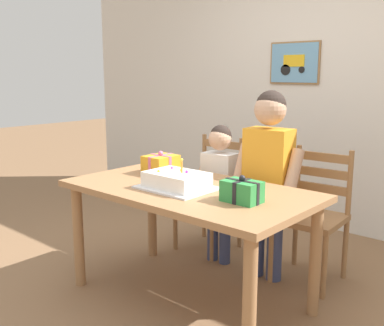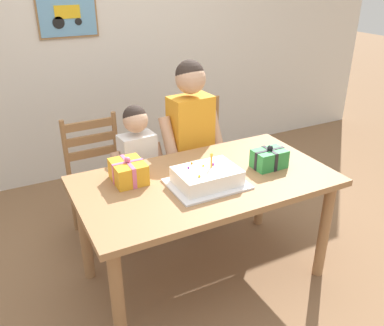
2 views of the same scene
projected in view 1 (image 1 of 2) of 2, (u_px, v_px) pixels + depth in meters
name	position (u px, v px, depth m)	size (l,w,h in m)	color
ground_plane	(189.00, 298.00, 2.92)	(20.00, 20.00, 0.00)	#846042
back_wall	(329.00, 88.00, 4.08)	(6.40, 0.11, 2.60)	silver
dining_table	(189.00, 202.00, 2.80)	(1.55, 0.85, 0.74)	#9E7047
birthday_cake	(177.00, 181.00, 2.74)	(0.44, 0.34, 0.19)	silver
gift_box_red_large	(242.00, 191.00, 2.45)	(0.21, 0.15, 0.15)	#2D8E42
gift_box_beside_cake	(161.00, 164.00, 3.17)	(0.19, 0.22, 0.16)	gold
chair_left	(211.00, 193.00, 3.71)	(0.43, 0.43, 0.92)	#996B42
chair_right	(313.00, 215.00, 3.12)	(0.44, 0.44, 0.92)	#996B42
child_older	(268.00, 167.00, 3.07)	(0.49, 0.28, 1.32)	#38426B
child_younger	(219.00, 180.00, 3.37)	(0.39, 0.23, 1.06)	#38426B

